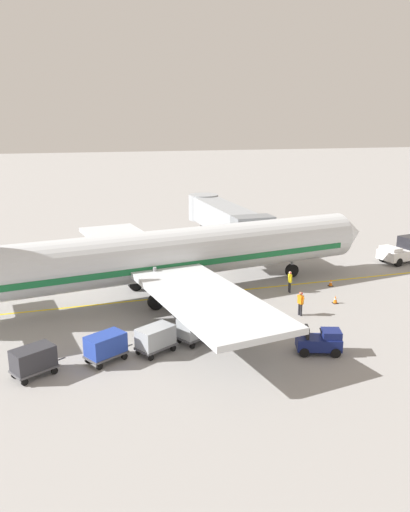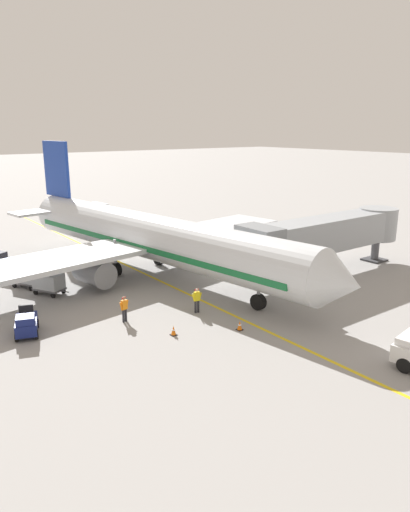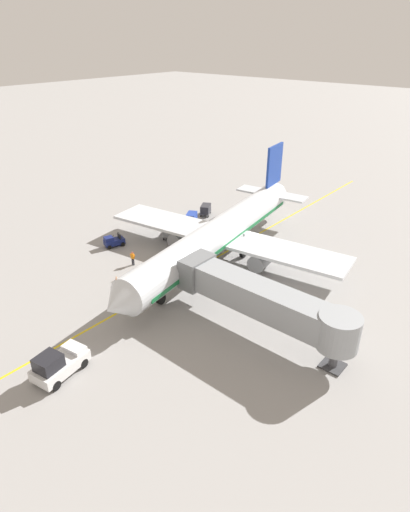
{
  "view_description": "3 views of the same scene",
  "coord_description": "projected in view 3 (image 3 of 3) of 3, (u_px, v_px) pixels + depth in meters",
  "views": [
    {
      "loc": [
        34.89,
        -8.57,
        12.74
      ],
      "look_at": [
        0.78,
        1.99,
        3.23
      ],
      "focal_mm": 35.06,
      "sensor_mm": 36.0,
      "label": 1
    },
    {
      "loc": [
        19.16,
        32.91,
        11.92
      ],
      "look_at": [
        -2.3,
        4.27,
        2.34
      ],
      "focal_mm": 33.74,
      "sensor_mm": 36.0,
      "label": 2
    },
    {
      "loc": [
        -28.54,
        34.9,
        23.99
      ],
      "look_at": [
        -2.91,
        4.91,
        3.38
      ],
      "focal_mm": 30.01,
      "sensor_mm": 36.0,
      "label": 3
    }
  ],
  "objects": [
    {
      "name": "safety_cone_nose_left",
      "position": [
        125.0,
        297.0,
        43.21
      ],
      "size": [
        0.36,
        0.36,
        0.59
      ],
      "color": "black",
      "rests_on": "ground"
    },
    {
      "name": "gate_lead_in_line",
      "position": [
        213.0,
        259.0,
        51.06
      ],
      "size": [
        0.24,
        80.0,
        0.01
      ],
      "primitive_type": "cube",
      "color": "gold",
      "rests_on": "ground"
    },
    {
      "name": "jet_bridge",
      "position": [
        263.0,
        299.0,
        37.11
      ],
      "size": [
        17.31,
        3.5,
        4.98
      ],
      "color": "#93999E",
      "rests_on": "ground"
    },
    {
      "name": "baggage_cart_second_in_train",
      "position": [
        179.0,
        224.0,
        58.14
      ],
      "size": [
        2.19,
        2.88,
        1.58
      ],
      "color": "#4C4C51",
      "rests_on": "ground"
    },
    {
      "name": "ground_plane",
      "position": [
        213.0,
        259.0,
        51.06
      ],
      "size": [
        400.0,
        400.0,
        0.0
      ],
      "primitive_type": "plane",
      "color": "gray"
    },
    {
      "name": "parked_airliner",
      "position": [
        220.0,
        234.0,
        49.85
      ],
      "size": [
        30.44,
        37.3,
        10.63
      ],
      "color": "silver",
      "rests_on": "ground"
    },
    {
      "name": "baggage_cart_front",
      "position": [
        169.0,
        231.0,
        55.94
      ],
      "size": [
        2.19,
        2.88,
        1.58
      ],
      "color": "#4C4C51",
      "rests_on": "ground"
    },
    {
      "name": "pushback_tractor",
      "position": [
        58.0,
        364.0,
        33.32
      ],
      "size": [
        2.89,
        4.7,
        2.4
      ],
      "color": "silver",
      "rests_on": "ground"
    },
    {
      "name": "baggage_tug_lead",
      "position": [
        114.0,
        241.0,
        53.84
      ],
      "size": [
        1.97,
        2.76,
        1.62
      ],
      "color": "navy",
      "rests_on": "ground"
    },
    {
      "name": "ground_crew_wing_walker",
      "position": [
        133.0,
        258.0,
        49.39
      ],
      "size": [
        0.72,
        0.32,
        1.69
      ],
      "color": "#232328",
      "rests_on": "ground"
    },
    {
      "name": "baggage_cart_tail_end",
      "position": [
        206.0,
        209.0,
        63.04
      ],
      "size": [
        2.19,
        2.88,
        1.58
      ],
      "color": "#4C4C51",
      "rests_on": "ground"
    },
    {
      "name": "ground_crew_loader",
      "position": [
        150.0,
        275.0,
        45.75
      ],
      "size": [
        0.73,
        0.31,
        1.69
      ],
      "color": "#232328",
      "rests_on": "ground"
    },
    {
      "name": "safety_cone_nose_right",
      "position": [
        116.0,
        278.0,
        46.51
      ],
      "size": [
        0.36,
        0.36,
        0.59
      ],
      "color": "black",
      "rests_on": "ground"
    },
    {
      "name": "baggage_cart_third_in_train",
      "position": [
        191.0,
        217.0,
        60.18
      ],
      "size": [
        2.19,
        2.88,
        1.58
      ],
      "color": "#4C4C51",
      "rests_on": "ground"
    }
  ]
}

